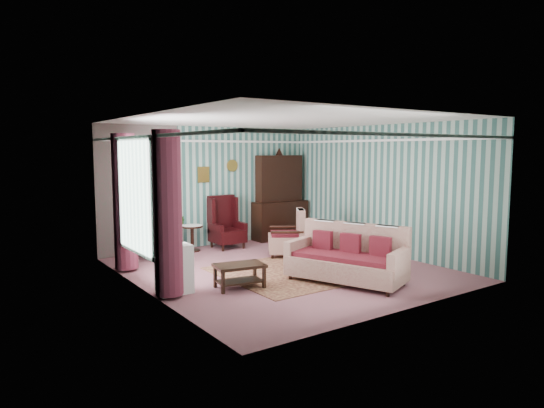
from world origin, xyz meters
TOP-DOWN VIEW (x-y plane):
  - floor at (0.00, 0.00)m, footprint 6.00×6.00m
  - room_shell at (-0.62, 0.18)m, footprint 5.53×6.02m
  - bookcase at (-1.35, 2.84)m, footprint 0.80×0.28m
  - dresser_hutch at (1.90, 2.72)m, footprint 1.50×0.56m
  - wingback_left at (-1.60, 2.45)m, footprint 0.76×0.80m
  - wingback_right at (0.15, 2.45)m, footprint 0.76×0.80m
  - seated_woman at (-1.60, 2.45)m, footprint 0.44×0.40m
  - round_side_table at (-0.70, 2.60)m, footprint 0.50×0.50m
  - nest_table at (2.47, 0.90)m, footprint 0.45×0.38m
  - plant_stand at (-2.40, -0.30)m, footprint 0.55×0.35m
  - rug at (0.30, -0.30)m, footprint 3.20×2.60m
  - sofa at (0.35, -1.42)m, footprint 1.77×2.32m
  - floral_armchair at (0.80, 0.97)m, footprint 1.15×1.16m
  - coffee_table at (-1.37, -0.64)m, footprint 0.91×0.66m
  - potted_plant_a at (-2.50, -0.39)m, footprint 0.47×0.42m
  - potted_plant_b at (-2.30, -0.23)m, footprint 0.29×0.25m
  - potted_plant_c at (-2.43, -0.25)m, footprint 0.28×0.28m

SIDE VIEW (x-z plane):
  - floor at x=0.00m, z-range 0.00..0.00m
  - rug at x=0.30m, z-range 0.00..0.01m
  - coffee_table at x=-1.37m, z-range 0.00..0.41m
  - nest_table at x=2.47m, z-range 0.00..0.54m
  - round_side_table at x=-0.70m, z-range 0.00..0.60m
  - plant_stand at x=-2.40m, z-range 0.00..0.80m
  - floral_armchair at x=0.80m, z-range 0.00..0.94m
  - sofa at x=0.35m, z-range 0.00..1.14m
  - seated_woman at x=-1.60m, z-range 0.00..1.18m
  - wingback_left at x=-1.60m, z-range 0.00..1.25m
  - wingback_right at x=0.15m, z-range 0.00..1.25m
  - potted_plant_c at x=-2.43m, z-range 0.80..1.18m
  - potted_plant_a at x=-2.50m, z-range 0.80..1.25m
  - potted_plant_b at x=-2.30m, z-range 0.80..1.27m
  - bookcase at x=-1.35m, z-range 0.00..2.24m
  - dresser_hutch at x=1.90m, z-range 0.00..2.36m
  - room_shell at x=-0.62m, z-range 0.55..3.46m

